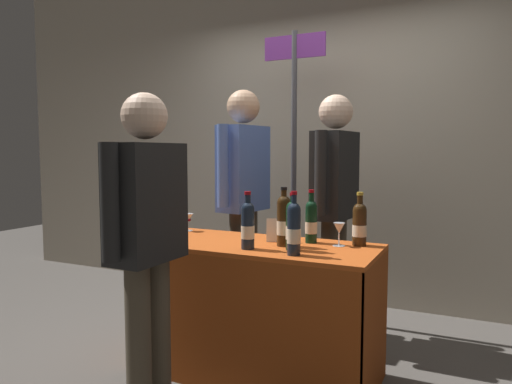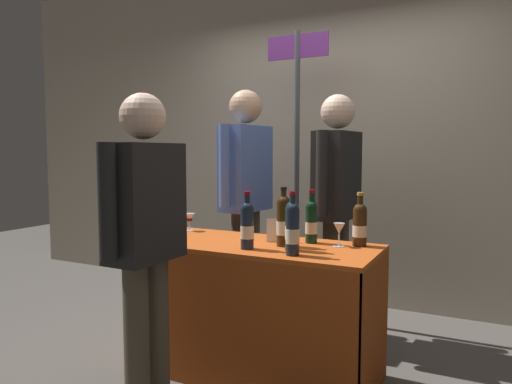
{
  "view_description": "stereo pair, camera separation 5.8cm",
  "coord_description": "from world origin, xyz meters",
  "px_view_note": "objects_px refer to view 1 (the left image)",
  "views": [
    {
      "loc": [
        1.17,
        -2.45,
        1.31
      ],
      "look_at": [
        0.0,
        0.0,
        1.08
      ],
      "focal_mm": 33.19,
      "sensor_mm": 36.0,
      "label": 1
    },
    {
      "loc": [
        1.22,
        -2.42,
        1.31
      ],
      "look_at": [
        0.0,
        0.0,
        1.08
      ],
      "focal_mm": 33.19,
      "sensor_mm": 36.0,
      "label": 2
    }
  ],
  "objects_px": {
    "wine_glass_near_vendor": "(339,229)",
    "tasting_table": "(256,287)",
    "vendor_presenter": "(335,193)",
    "booth_signpost": "(294,144)",
    "display_bottle_0": "(311,221)",
    "featured_wine_bottle": "(284,220)",
    "wine_glass_mid": "(188,218)",
    "taster_foreground_right": "(147,229)"
  },
  "relations": [
    {
      "from": "wine_glass_near_vendor",
      "to": "tasting_table",
      "type": "bearing_deg",
      "value": -163.86
    },
    {
      "from": "vendor_presenter",
      "to": "booth_signpost",
      "type": "xyz_separation_m",
      "value": [
        -0.43,
        0.32,
        0.35
      ]
    },
    {
      "from": "tasting_table",
      "to": "booth_signpost",
      "type": "xyz_separation_m",
      "value": [
        -0.17,
        1.05,
        0.85
      ]
    },
    {
      "from": "display_bottle_0",
      "to": "tasting_table",
      "type": "bearing_deg",
      "value": -150.74
    },
    {
      "from": "featured_wine_bottle",
      "to": "tasting_table",
      "type": "bearing_deg",
      "value": -178.75
    },
    {
      "from": "tasting_table",
      "to": "wine_glass_near_vendor",
      "type": "relative_size",
      "value": 10.58
    },
    {
      "from": "wine_glass_mid",
      "to": "vendor_presenter",
      "type": "bearing_deg",
      "value": 32.45
    },
    {
      "from": "taster_foreground_right",
      "to": "display_bottle_0",
      "type": "bearing_deg",
      "value": -32.75
    },
    {
      "from": "display_bottle_0",
      "to": "wine_glass_mid",
      "type": "distance_m",
      "value": 0.89
    },
    {
      "from": "vendor_presenter",
      "to": "wine_glass_near_vendor",
      "type": "bearing_deg",
      "value": 23.95
    },
    {
      "from": "tasting_table",
      "to": "wine_glass_near_vendor",
      "type": "xyz_separation_m",
      "value": [
        0.46,
        0.13,
        0.35
      ]
    },
    {
      "from": "taster_foreground_right",
      "to": "booth_signpost",
      "type": "relative_size",
      "value": 0.71
    },
    {
      "from": "tasting_table",
      "to": "wine_glass_mid",
      "type": "relative_size",
      "value": 11.92
    },
    {
      "from": "tasting_table",
      "to": "wine_glass_near_vendor",
      "type": "distance_m",
      "value": 0.59
    },
    {
      "from": "wine_glass_near_vendor",
      "to": "booth_signpost",
      "type": "height_order",
      "value": "booth_signpost"
    },
    {
      "from": "wine_glass_near_vendor",
      "to": "booth_signpost",
      "type": "relative_size",
      "value": 0.06
    },
    {
      "from": "tasting_table",
      "to": "taster_foreground_right",
      "type": "relative_size",
      "value": 0.88
    },
    {
      "from": "vendor_presenter",
      "to": "featured_wine_bottle",
      "type": "bearing_deg",
      "value": -0.81
    },
    {
      "from": "featured_wine_bottle",
      "to": "booth_signpost",
      "type": "distance_m",
      "value": 1.19
    },
    {
      "from": "wine_glass_near_vendor",
      "to": "taster_foreground_right",
      "type": "xyz_separation_m",
      "value": [
        -0.72,
        -0.79,
        0.07
      ]
    },
    {
      "from": "featured_wine_bottle",
      "to": "vendor_presenter",
      "type": "distance_m",
      "value": 0.74
    },
    {
      "from": "featured_wine_bottle",
      "to": "vendor_presenter",
      "type": "xyz_separation_m",
      "value": [
        0.08,
        0.73,
        0.1
      ]
    },
    {
      "from": "display_bottle_0",
      "to": "vendor_presenter",
      "type": "height_order",
      "value": "vendor_presenter"
    },
    {
      "from": "wine_glass_near_vendor",
      "to": "wine_glass_mid",
      "type": "height_order",
      "value": "wine_glass_near_vendor"
    },
    {
      "from": "vendor_presenter",
      "to": "taster_foreground_right",
      "type": "bearing_deg",
      "value": -14.82
    },
    {
      "from": "featured_wine_bottle",
      "to": "wine_glass_near_vendor",
      "type": "bearing_deg",
      "value": 24.39
    },
    {
      "from": "vendor_presenter",
      "to": "taster_foreground_right",
      "type": "relative_size",
      "value": 1.07
    },
    {
      "from": "display_bottle_0",
      "to": "taster_foreground_right",
      "type": "relative_size",
      "value": 0.2
    },
    {
      "from": "featured_wine_bottle",
      "to": "wine_glass_near_vendor",
      "type": "xyz_separation_m",
      "value": [
        0.28,
        0.13,
        -0.05
      ]
    },
    {
      "from": "taster_foreground_right",
      "to": "wine_glass_near_vendor",
      "type": "bearing_deg",
      "value": -41.33
    },
    {
      "from": "featured_wine_bottle",
      "to": "wine_glass_mid",
      "type": "height_order",
      "value": "featured_wine_bottle"
    },
    {
      "from": "display_bottle_0",
      "to": "wine_glass_near_vendor",
      "type": "relative_size",
      "value": 2.36
    },
    {
      "from": "display_bottle_0",
      "to": "booth_signpost",
      "type": "distance_m",
      "value": 1.11
    },
    {
      "from": "tasting_table",
      "to": "wine_glass_mid",
      "type": "height_order",
      "value": "wine_glass_mid"
    },
    {
      "from": "wine_glass_near_vendor",
      "to": "vendor_presenter",
      "type": "relative_size",
      "value": 0.08
    },
    {
      "from": "tasting_table",
      "to": "taster_foreground_right",
      "type": "xyz_separation_m",
      "value": [
        -0.26,
        -0.66,
        0.42
      ]
    },
    {
      "from": "display_bottle_0",
      "to": "taster_foreground_right",
      "type": "height_order",
      "value": "taster_foreground_right"
    },
    {
      "from": "tasting_table",
      "to": "display_bottle_0",
      "type": "relative_size",
      "value": 4.49
    },
    {
      "from": "display_bottle_0",
      "to": "wine_glass_mid",
      "type": "relative_size",
      "value": 2.65
    },
    {
      "from": "tasting_table",
      "to": "vendor_presenter",
      "type": "xyz_separation_m",
      "value": [
        0.25,
        0.74,
        0.5
      ]
    },
    {
      "from": "wine_glass_near_vendor",
      "to": "vendor_presenter",
      "type": "xyz_separation_m",
      "value": [
        -0.2,
        0.61,
        0.15
      ]
    },
    {
      "from": "taster_foreground_right",
      "to": "booth_signpost",
      "type": "height_order",
      "value": "booth_signpost"
    }
  ]
}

